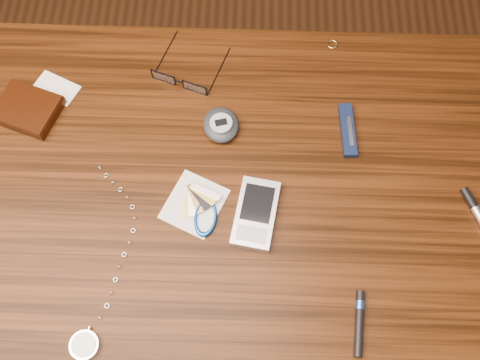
% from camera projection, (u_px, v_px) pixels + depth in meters
% --- Properties ---
extents(ground, '(3.80, 3.80, 0.00)m').
position_uv_depth(ground, '(228.00, 298.00, 1.53)').
color(ground, '#472814').
rests_on(ground, ground).
extents(desk, '(1.00, 0.70, 0.75)m').
position_uv_depth(desk, '(220.00, 227.00, 0.94)').
color(desk, '#351908').
rests_on(desk, ground).
extents(wallet_and_card, '(0.14, 0.14, 0.02)m').
position_uv_depth(wallet_and_card, '(28.00, 109.00, 0.90)').
color(wallet_and_card, black).
rests_on(wallet_and_card, desk).
extents(eyeglasses, '(0.14, 0.14, 0.02)m').
position_uv_depth(eyeglasses, '(181.00, 80.00, 0.93)').
color(eyeglasses, black).
rests_on(eyeglasses, desk).
extents(gold_ring, '(0.03, 0.03, 0.00)m').
position_uv_depth(gold_ring, '(332.00, 44.00, 0.97)').
color(gold_ring, tan).
rests_on(gold_ring, desk).
extents(pocket_watch, '(0.08, 0.30, 0.01)m').
position_uv_depth(pocket_watch, '(87.00, 337.00, 0.76)').
color(pocket_watch, silver).
rests_on(pocket_watch, desk).
extents(pda_phone, '(0.08, 0.12, 0.02)m').
position_uv_depth(pda_phone, '(256.00, 213.00, 0.83)').
color(pda_phone, silver).
rests_on(pda_phone, desk).
extents(pedometer, '(0.07, 0.08, 0.03)m').
position_uv_depth(pedometer, '(221.00, 125.00, 0.89)').
color(pedometer, '#1F2229').
rests_on(pedometer, desk).
extents(notepad_keys, '(0.11, 0.12, 0.01)m').
position_uv_depth(notepad_keys, '(200.00, 209.00, 0.84)').
color(notepad_keys, white).
rests_on(notepad_keys, desk).
extents(pocket_knife, '(0.03, 0.10, 0.01)m').
position_uv_depth(pocket_knife, '(348.00, 130.00, 0.89)').
color(pocket_knife, '#101E3A').
rests_on(pocket_knife, desk).
extents(black_blue_pen, '(0.02, 0.09, 0.01)m').
position_uv_depth(black_blue_pen, '(359.00, 321.00, 0.77)').
color(black_blue_pen, black).
rests_on(black_blue_pen, desk).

